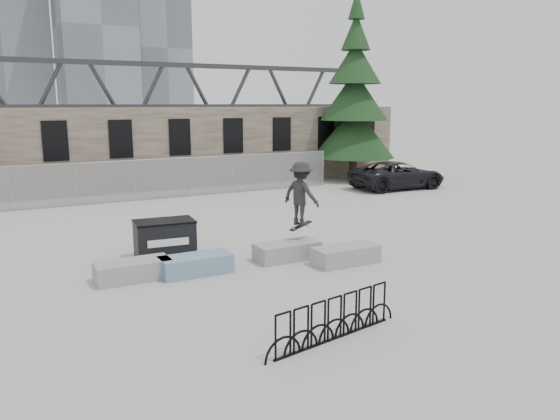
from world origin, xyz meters
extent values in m
plane|color=#A7A7A2|center=(0.00, 0.00, 0.00)|extent=(120.00, 120.00, 0.00)
cube|color=brown|center=(0.00, 16.25, 2.25)|extent=(36.00, 2.50, 4.50)
cube|color=black|center=(-3.20, 14.98, 2.90)|extent=(1.20, 0.12, 2.00)
cube|color=black|center=(0.00, 14.98, 2.90)|extent=(1.20, 0.12, 2.00)
cube|color=black|center=(3.20, 14.98, 2.90)|extent=(1.20, 0.12, 2.00)
cube|color=black|center=(6.40, 14.98, 2.90)|extent=(1.20, 0.12, 2.00)
cube|color=black|center=(9.60, 14.98, 2.90)|extent=(1.20, 0.12, 2.00)
cube|color=black|center=(12.80, 14.98, 2.90)|extent=(1.20, 0.12, 2.00)
cube|color=black|center=(16.00, 14.98, 2.90)|extent=(1.20, 0.12, 2.00)
cylinder|color=gray|center=(-5.50, 12.50, 1.00)|extent=(0.06, 0.06, 2.00)
cylinder|color=gray|center=(-2.75, 12.50, 1.00)|extent=(0.06, 0.06, 2.00)
cylinder|color=gray|center=(0.00, 12.50, 1.00)|extent=(0.06, 0.06, 2.00)
cylinder|color=gray|center=(2.75, 12.50, 1.00)|extent=(0.06, 0.06, 2.00)
cylinder|color=gray|center=(5.50, 12.50, 1.00)|extent=(0.06, 0.06, 2.00)
cylinder|color=gray|center=(8.25, 12.50, 1.00)|extent=(0.06, 0.06, 2.00)
cylinder|color=gray|center=(11.00, 12.50, 1.00)|extent=(0.06, 0.06, 2.00)
cube|color=#99999E|center=(0.00, 12.50, 1.00)|extent=(22.00, 0.02, 2.00)
cylinder|color=gray|center=(0.00, 12.50, 2.00)|extent=(22.00, 0.04, 0.04)
cube|color=#989895|center=(-3.08, 0.25, 0.27)|extent=(2.00, 0.90, 0.53)
cube|color=#2D471E|center=(-3.08, 0.25, 0.47)|extent=(1.76, 0.66, 0.10)
cube|color=teal|center=(-1.39, -0.05, 0.27)|extent=(2.00, 0.90, 0.53)
cube|color=#2D471E|center=(-1.39, -0.05, 0.47)|extent=(1.76, 0.66, 0.10)
cube|color=#989895|center=(1.58, -0.03, 0.27)|extent=(2.00, 0.90, 0.53)
cube|color=#2D471E|center=(1.58, -0.03, 0.47)|extent=(1.76, 0.66, 0.10)
cube|color=#989895|center=(2.91, -1.26, 0.27)|extent=(2.00, 0.90, 0.53)
cube|color=#2D471E|center=(2.91, -1.26, 0.47)|extent=(1.76, 0.66, 0.10)
cube|color=black|center=(-1.67, 1.93, 0.58)|extent=(1.87, 1.23, 1.15)
cube|color=black|center=(-1.67, 1.93, 1.17)|extent=(1.92, 1.28, 0.05)
cube|color=white|center=(-1.73, 1.38, 0.62)|extent=(1.24, 0.14, 0.22)
cube|color=black|center=(-0.41, -5.56, 0.02)|extent=(3.11, 0.63, 0.04)
torus|color=black|center=(-1.74, -5.80, 0.45)|extent=(0.88, 0.21, 0.89)
torus|color=black|center=(-1.30, -5.72, 0.45)|extent=(0.88, 0.21, 0.89)
torus|color=black|center=(-0.85, -5.64, 0.45)|extent=(0.88, 0.21, 0.89)
torus|color=black|center=(-0.41, -5.56, 0.45)|extent=(0.88, 0.21, 0.89)
torus|color=black|center=(0.03, -5.48, 0.45)|extent=(0.88, 0.21, 0.89)
torus|color=black|center=(0.47, -5.39, 0.45)|extent=(0.88, 0.21, 0.89)
torus|color=black|center=(0.92, -5.31, 0.45)|extent=(0.88, 0.21, 0.89)
cylinder|color=#38281E|center=(14.06, 13.79, 1.09)|extent=(0.50, 0.50, 2.18)
cone|color=black|center=(14.06, 13.79, 3.00)|extent=(5.11, 5.11, 3.20)
cone|color=black|center=(14.06, 13.79, 5.20)|extent=(4.17, 4.17, 3.00)
cone|color=black|center=(14.06, 13.79, 7.20)|extent=(3.21, 3.21, 2.60)
cone|color=black|center=(14.06, 13.79, 9.00)|extent=(1.80, 1.80, 2.20)
cone|color=black|center=(14.06, 13.79, 10.60)|extent=(1.01, 1.01, 1.80)
cube|color=slate|center=(12.00, 85.00, 17.00)|extent=(12.00, 12.00, 34.00)
cube|color=slate|center=(26.00, 95.00, 15.00)|extent=(10.00, 10.00, 30.00)
cube|color=#2D3033|center=(10.00, 55.00, 4.00)|extent=(70.00, 3.00, 1.20)
cube|color=#2D3033|center=(10.00, 55.00, 9.50)|extent=(70.00, 0.60, 0.60)
cube|color=gray|center=(40.00, 55.00, 2.00)|extent=(2.00, 3.00, 4.00)
imported|color=black|center=(14.00, 9.42, 0.77)|extent=(5.65, 2.81, 1.54)
imported|color=black|center=(2.21, 0.22, 1.97)|extent=(1.17, 1.47, 1.99)
cube|color=black|center=(2.21, 0.22, 0.95)|extent=(0.80, 0.31, 0.23)
cylinder|color=beige|center=(1.93, 0.15, 0.90)|extent=(0.06, 0.03, 0.06)
cylinder|color=beige|center=(1.93, 0.29, 0.90)|extent=(0.06, 0.03, 0.06)
cylinder|color=beige|center=(2.49, 0.15, 0.90)|extent=(0.06, 0.03, 0.06)
cylinder|color=beige|center=(2.49, 0.29, 0.90)|extent=(0.06, 0.03, 0.06)
camera|label=1|loc=(-6.36, -14.19, 4.75)|focal=35.00mm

